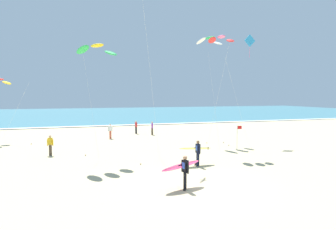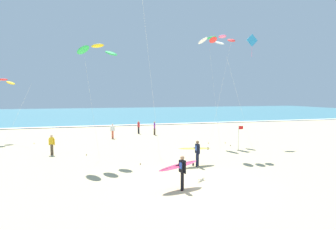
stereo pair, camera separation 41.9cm
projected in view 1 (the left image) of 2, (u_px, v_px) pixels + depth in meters
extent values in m
plane|color=#CCB789|center=(196.00, 185.00, 14.22)|extent=(160.00, 160.00, 0.00)
cube|color=teal|center=(107.00, 113.00, 70.34)|extent=(160.00, 60.00, 0.08)
cube|color=white|center=(122.00, 125.00, 42.01)|extent=(160.00, 1.25, 0.01)
cylinder|color=black|center=(197.00, 160.00, 17.78)|extent=(0.13, 0.13, 0.88)
cylinder|color=black|center=(198.00, 159.00, 17.99)|extent=(0.13, 0.13, 0.88)
cube|color=black|center=(198.00, 148.00, 17.83)|extent=(0.23, 0.36, 0.60)
cube|color=blue|center=(196.00, 148.00, 17.79)|extent=(0.03, 0.20, 0.32)
sphere|color=brown|center=(198.00, 142.00, 17.80)|extent=(0.21, 0.21, 0.21)
cylinder|color=black|center=(200.00, 150.00, 17.62)|extent=(0.09, 0.09, 0.56)
cylinder|color=black|center=(196.00, 146.00, 18.04)|extent=(0.09, 0.09, 0.26)
cylinder|color=black|center=(195.00, 148.00, 18.11)|extent=(0.26, 0.10, 0.14)
ellipsoid|color=#EFD14C|center=(195.00, 148.00, 18.17)|extent=(2.41, 0.79, 0.19)
cube|color=#333333|center=(195.00, 148.00, 18.17)|extent=(2.07, 0.22, 0.12)
cube|color=#262628|center=(208.00, 148.00, 18.55)|extent=(0.12, 0.02, 0.14)
cylinder|color=black|center=(185.00, 182.00, 13.32)|extent=(0.13, 0.13, 0.88)
cylinder|color=black|center=(185.00, 180.00, 13.54)|extent=(0.13, 0.13, 0.88)
cube|color=black|center=(185.00, 166.00, 13.38)|extent=(0.29, 0.38, 0.60)
cube|color=blue|center=(183.00, 166.00, 13.31)|extent=(0.07, 0.19, 0.32)
sphere|color=#A87A59|center=(185.00, 158.00, 13.35)|extent=(0.21, 0.21, 0.21)
cylinder|color=black|center=(188.00, 168.00, 13.19)|extent=(0.09, 0.09, 0.56)
cylinder|color=black|center=(182.00, 163.00, 13.56)|extent=(0.09, 0.09, 0.26)
cylinder|color=black|center=(180.00, 165.00, 13.61)|extent=(0.26, 0.15, 0.14)
ellipsoid|color=#D83359|center=(181.00, 166.00, 13.68)|extent=(2.36, 1.24, 0.30)
cube|color=#333333|center=(181.00, 165.00, 13.68)|extent=(1.92, 0.61, 0.21)
cube|color=#262628|center=(195.00, 164.00, 14.22)|extent=(0.12, 0.05, 0.14)
ellipsoid|color=white|center=(218.00, 43.00, 27.40)|extent=(0.83, 1.43, 0.61)
ellipsoid|color=green|center=(210.00, 38.00, 26.78)|extent=(0.84, 1.43, 0.20)
ellipsoid|color=white|center=(201.00, 41.00, 26.22)|extent=(0.83, 1.43, 0.61)
cylinder|color=silver|center=(219.00, 92.00, 25.99)|extent=(0.79, 2.71, 9.67)
cylinder|color=brown|center=(229.00, 145.00, 25.17)|extent=(0.06, 0.06, 0.10)
cylinder|color=silver|center=(150.00, 70.00, 19.07)|extent=(1.84, 2.13, 12.58)
cylinder|color=brown|center=(141.00, 164.00, 18.25)|extent=(0.06, 0.06, 0.10)
cube|color=#2D99DB|center=(250.00, 41.00, 26.61)|extent=(1.21, 0.04, 1.21)
cylinder|color=pink|center=(250.00, 52.00, 26.69)|extent=(0.02, 0.02, 1.02)
cylinder|color=silver|center=(236.00, 100.00, 26.64)|extent=(2.70, 0.04, 8.24)
cylinder|color=brown|center=(223.00, 143.00, 26.56)|extent=(0.06, 0.06, 0.10)
ellipsoid|color=red|center=(212.00, 40.00, 21.81)|extent=(0.74, 1.04, 0.48)
ellipsoid|color=pink|center=(221.00, 37.00, 21.89)|extent=(0.73, 1.03, 0.20)
ellipsoid|color=red|center=(230.00, 41.00, 22.01)|extent=(0.74, 1.04, 0.48)
cylinder|color=silver|center=(213.00, 97.00, 24.18)|extent=(0.66, 3.88, 8.85)
cylinder|color=brown|center=(207.00, 143.00, 26.44)|extent=(0.06, 0.06, 0.10)
ellipsoid|color=yellow|center=(7.00, 83.00, 27.53)|extent=(1.22, 1.15, 0.50)
cylinder|color=silver|center=(15.00, 113.00, 26.31)|extent=(3.05, 2.35, 5.71)
cylinder|color=brown|center=(31.00, 144.00, 25.85)|extent=(0.06, 0.06, 0.10)
ellipsoid|color=green|center=(83.00, 50.00, 18.22)|extent=(1.19, 1.49, 0.61)
ellipsoid|color=yellow|center=(97.00, 45.00, 18.93)|extent=(1.19, 1.49, 0.20)
ellipsoid|color=green|center=(111.00, 53.00, 19.70)|extent=(1.19, 1.49, 0.61)
cylinder|color=silver|center=(91.00, 106.00, 19.97)|extent=(0.94, 1.84, 7.49)
cylinder|color=brown|center=(86.00, 155.00, 20.98)|extent=(0.06, 0.06, 0.10)
cylinder|color=black|center=(136.00, 130.00, 33.07)|extent=(0.22, 0.22, 0.84)
cube|color=red|center=(136.00, 125.00, 33.02)|extent=(0.25, 0.35, 0.54)
sphere|color=beige|center=(136.00, 121.00, 33.00)|extent=(0.20, 0.20, 0.20)
cylinder|color=red|center=(135.00, 125.00, 33.21)|extent=(0.08, 0.08, 0.50)
cylinder|color=red|center=(137.00, 126.00, 32.85)|extent=(0.08, 0.08, 0.50)
cylinder|color=#4C3D2D|center=(152.00, 131.00, 32.07)|extent=(0.22, 0.22, 0.84)
cube|color=purple|center=(152.00, 126.00, 32.02)|extent=(0.25, 0.35, 0.54)
sphere|color=tan|center=(152.00, 122.00, 32.00)|extent=(0.20, 0.20, 0.20)
cylinder|color=purple|center=(152.00, 127.00, 31.82)|extent=(0.08, 0.08, 0.50)
cylinder|color=purple|center=(152.00, 126.00, 32.24)|extent=(0.08, 0.08, 0.50)
cylinder|color=#D8593F|center=(110.00, 135.00, 29.32)|extent=(0.22, 0.22, 0.84)
cube|color=white|center=(110.00, 128.00, 29.27)|extent=(0.34, 0.23, 0.54)
sphere|color=beige|center=(110.00, 125.00, 29.25)|extent=(0.20, 0.20, 0.20)
cylinder|color=white|center=(108.00, 129.00, 29.19)|extent=(0.08, 0.08, 0.50)
cylinder|color=white|center=(112.00, 129.00, 29.37)|extent=(0.08, 0.08, 0.50)
cylinder|color=#4C3D2D|center=(50.00, 150.00, 21.09)|extent=(0.22, 0.22, 0.84)
cube|color=gold|center=(50.00, 141.00, 21.04)|extent=(0.36, 0.28, 0.54)
sphere|color=tan|center=(50.00, 136.00, 21.01)|extent=(0.20, 0.20, 0.20)
cylinder|color=gold|center=(53.00, 143.00, 21.03)|extent=(0.08, 0.08, 0.50)
cylinder|color=gold|center=(48.00, 143.00, 21.06)|extent=(0.08, 0.08, 0.50)
cylinder|color=silver|center=(237.00, 137.00, 23.37)|extent=(0.05, 0.05, 2.10)
cube|color=red|center=(240.00, 127.00, 23.37)|extent=(0.40, 0.02, 0.28)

